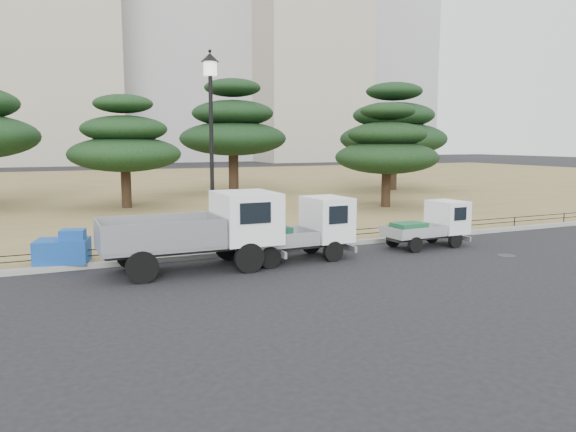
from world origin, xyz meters
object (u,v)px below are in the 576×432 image
street_lamp (211,119)px  truck_kei_front (302,229)px  truck_kei_rear (431,224)px  truck_large (202,228)px  tarp_pile (63,249)px

street_lamp → truck_kei_front: bearing=-36.7°
truck_kei_rear → street_lamp: street_lamp is taller
street_lamp → truck_kei_rear: bearing=-13.2°
street_lamp → truck_large: bearing=-116.1°
truck_kei_rear → street_lamp: bearing=163.5°
truck_large → street_lamp: 3.82m
truck_kei_rear → street_lamp: 8.57m
truck_large → street_lamp: size_ratio=0.81×
truck_kei_front → tarp_pile: 7.28m
truck_kei_rear → truck_kei_front: bearing=176.9°
truck_kei_rear → street_lamp: size_ratio=0.50×
truck_large → truck_kei_front: bearing=1.6°
truck_large → truck_kei_rear: (8.45, 0.08, -0.44)m
street_lamp → tarp_pile: bearing=178.2°
truck_kei_rear → truck_large: bearing=177.2°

